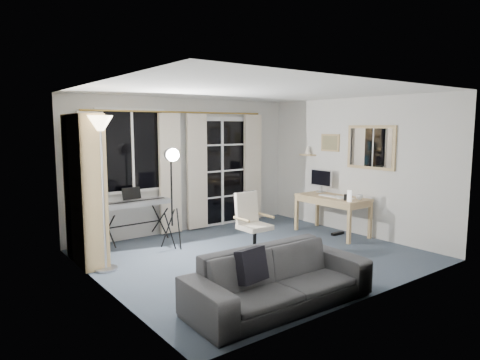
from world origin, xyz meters
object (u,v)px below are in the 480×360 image
(torchiere_lamp, at_px, (101,147))
(mug, at_px, (359,196))
(monitor, at_px, (321,179))
(office_chair, at_px, (250,218))
(studio_light, at_px, (172,166))
(desk, at_px, (332,201))
(keyboard_piano, at_px, (134,204))
(sofa, at_px, (279,269))
(bookshelf, at_px, (83,194))

(torchiere_lamp, distance_m, mug, 4.21)
(monitor, bearing_deg, office_chair, -166.38)
(torchiere_lamp, relative_size, studio_light, 1.26)
(desk, height_order, monitor, monitor)
(keyboard_piano, relative_size, office_chair, 1.27)
(studio_light, bearing_deg, torchiere_lamp, -150.49)
(torchiere_lamp, height_order, monitor, torchiere_lamp)
(torchiere_lamp, height_order, studio_light, torchiere_lamp)
(mug, bearing_deg, sofa, -157.40)
(torchiere_lamp, height_order, sofa, torchiere_lamp)
(desk, bearing_deg, keyboard_piano, 152.59)
(torchiere_lamp, xyz_separation_m, keyboard_piano, (0.85, 1.01, -1.00))
(desk, bearing_deg, sofa, -149.22)
(bookshelf, height_order, sofa, bookshelf)
(desk, relative_size, sofa, 0.61)
(office_chair, distance_m, monitor, 2.21)
(sofa, bearing_deg, office_chair, 62.97)
(monitor, bearing_deg, studio_light, 171.50)
(torchiere_lamp, xyz_separation_m, studio_light, (1.18, 0.33, -0.35))
(studio_light, bearing_deg, desk, -3.39)
(desk, bearing_deg, torchiere_lamp, 171.69)
(bookshelf, relative_size, sofa, 0.99)
(torchiere_lamp, bearing_deg, studio_light, 15.36)
(studio_light, height_order, mug, studio_light)
(keyboard_piano, bearing_deg, torchiere_lamp, -132.29)
(desk, bearing_deg, studio_light, 161.89)
(bookshelf, distance_m, office_chair, 2.39)
(torchiere_lamp, relative_size, office_chair, 2.18)
(keyboard_piano, relative_size, mug, 10.68)
(mug, bearing_deg, monitor, 84.18)
(bookshelf, distance_m, mug, 4.38)
(office_chair, relative_size, sofa, 0.45)
(bookshelf, bearing_deg, studio_light, -4.36)
(torchiere_lamp, xyz_separation_m, office_chair, (1.97, -0.61, -1.09))
(studio_light, xyz_separation_m, mug, (2.80, -1.35, -0.56))
(monitor, bearing_deg, bookshelf, 172.04)
(monitor, distance_m, sofa, 3.74)
(studio_light, distance_m, office_chair, 1.43)
(desk, relative_size, monitor, 2.60)
(desk, height_order, sofa, sofa)
(sofa, bearing_deg, keyboard_piano, 95.64)
(bookshelf, relative_size, desk, 1.63)
(office_chair, xyz_separation_m, monitor, (2.11, 0.53, 0.38))
(office_chair, height_order, sofa, office_chair)
(bookshelf, bearing_deg, monitor, -5.56)
(torchiere_lamp, bearing_deg, desk, -7.74)
(keyboard_piano, height_order, desk, keyboard_piano)
(bookshelf, bearing_deg, mug, -18.18)
(keyboard_piano, relative_size, sofa, 0.57)
(torchiere_lamp, relative_size, keyboard_piano, 1.72)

